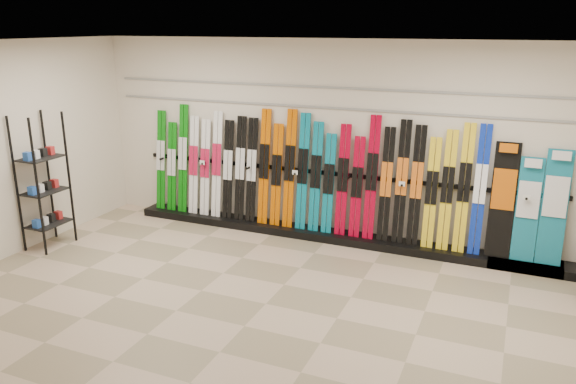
% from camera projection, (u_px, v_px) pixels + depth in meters
% --- Properties ---
extents(floor, '(8.00, 8.00, 0.00)m').
position_uv_depth(floor, '(266.00, 304.00, 6.68)').
color(floor, gray).
rests_on(floor, ground).
extents(back_wall, '(8.00, 0.00, 8.00)m').
position_uv_depth(back_wall, '(335.00, 141.00, 8.45)').
color(back_wall, beige).
rests_on(back_wall, floor).
extents(left_wall, '(0.00, 5.00, 5.00)m').
position_uv_depth(left_wall, '(2.00, 152.00, 7.73)').
color(left_wall, beige).
rests_on(left_wall, floor).
extents(ceiling, '(8.00, 8.00, 0.00)m').
position_uv_depth(ceiling, '(262.00, 44.00, 5.81)').
color(ceiling, silver).
rests_on(ceiling, back_wall).
extents(ski_rack_base, '(8.00, 0.40, 0.12)m').
position_uv_depth(ski_rack_base, '(342.00, 237.00, 8.59)').
color(ski_rack_base, black).
rests_on(ski_rack_base, floor).
extents(skis, '(5.37, 0.25, 1.84)m').
position_uv_depth(skis, '(304.00, 175.00, 8.62)').
color(skis, '#0C700D').
rests_on(skis, ski_rack_base).
extents(snowboards, '(0.96, 0.24, 1.57)m').
position_uv_depth(snowboards, '(527.00, 206.00, 7.48)').
color(snowboards, black).
rests_on(snowboards, ski_rack_base).
extents(accessory_rack, '(0.40, 0.60, 1.99)m').
position_uv_depth(accessory_rack, '(43.00, 182.00, 8.15)').
color(accessory_rack, black).
rests_on(accessory_rack, floor).
extents(slatwall_rail_0, '(7.60, 0.02, 0.03)m').
position_uv_depth(slatwall_rail_0, '(335.00, 108.00, 8.29)').
color(slatwall_rail_0, gray).
rests_on(slatwall_rail_0, back_wall).
extents(slatwall_rail_1, '(7.60, 0.02, 0.03)m').
position_uv_depth(slatwall_rail_1, '(336.00, 88.00, 8.20)').
color(slatwall_rail_1, gray).
rests_on(slatwall_rail_1, back_wall).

